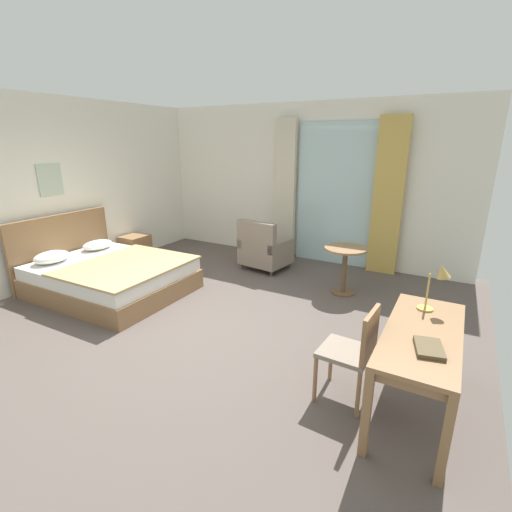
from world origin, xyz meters
The scene contains 15 objects.
ground centered at (0.00, 0.00, -0.05)m, with size 6.43×7.22×0.10m, color #564C47.
wall_back centered at (0.00, 3.35, 1.42)m, with size 6.03×0.12×2.84m, color white.
wall_left centered at (-2.95, 0.00, 1.42)m, with size 0.12×6.82×2.84m, color white.
balcony_glass_door centered at (0.65, 3.27, 1.25)m, with size 1.41×0.02×2.50m, color silver.
curtain_panel_left centered at (-0.28, 3.17, 1.29)m, with size 0.38×0.10×2.57m, color beige.
curtain_panel_right centered at (1.57, 3.17, 1.29)m, with size 0.48×0.10×2.57m, color tan.
bed centered at (-1.80, 0.26, 0.27)m, with size 2.18×1.73×1.08m.
nightstand centered at (-2.65, 1.58, 0.24)m, with size 0.42×0.49×0.47m.
writing_desk centered at (2.54, -0.24, 0.65)m, with size 0.56×1.42×0.74m.
desk_chair centered at (2.04, -0.38, 0.51)m, with size 0.44×0.42×0.88m.
desk_lamp centered at (2.57, 0.20, 1.04)m, with size 0.23×0.14×0.45m.
closed_book centered at (2.60, -0.52, 0.76)m, with size 0.18×0.28×0.03m, color brown.
armchair_by_window centered at (-0.26, 2.30, 0.35)m, with size 0.85×0.78×0.89m.
round_cafe_table centered at (1.28, 1.93, 0.52)m, with size 0.61×0.61×0.71m.
framed_picture centered at (-2.87, 0.26, 1.61)m, with size 0.03×0.38×0.48m.
Camera 1 is at (2.66, -3.16, 2.18)m, focal length 25.89 mm.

